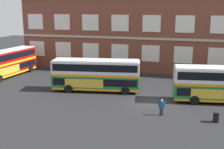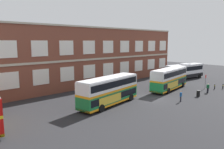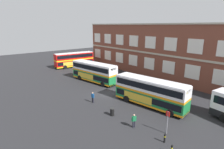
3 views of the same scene
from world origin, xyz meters
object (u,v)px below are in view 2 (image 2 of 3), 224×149
Objects in this scene: second_passenger at (208,88)px; safety_bollard_east at (215,87)px; double_decker_middle at (109,90)px; safety_bollard_west at (223,86)px; touring_coach at (185,71)px; double_decker_far at (169,79)px; bus_stand_flag at (205,80)px; waiting_passenger at (181,96)px; station_litter_bin at (198,93)px.

second_passenger is 4.03m from safety_bollard_east.
double_decker_middle reaches higher than safety_bollard_west.
touring_coach is 7.19× the size of second_passenger.
double_decker_far is 13.83m from touring_coach.
double_decker_middle is at bearing 167.49° from bus_stand_flag.
waiting_passenger is 1.00× the size of second_passenger.
waiting_passenger is at bearing 176.18° from station_litter_bin.
waiting_passenger is 1.65× the size of station_litter_bin.
safety_bollard_west is (9.35, -0.56, -0.03)m from station_litter_bin.
touring_coach is 12.86× the size of safety_bollard_west.
double_decker_far is at bearing 79.93° from station_litter_bin.
safety_bollard_west and safety_bollard_east have the same top height.
bus_stand_flag is at bearing -35.86° from double_decker_far.
double_decker_far is 10.93× the size of station_litter_bin.
safety_bollard_east is (22.03, -6.22, -1.66)m from double_decker_middle.
touring_coach is 7.19× the size of waiting_passenger.
double_decker_far is 9.09m from safety_bollard_east.
touring_coach is (28.50, 3.59, -0.24)m from double_decker_middle.
waiting_passenger is 5.16m from station_litter_bin.
station_litter_bin is at bearing -3.82° from waiting_passenger.
station_litter_bin is (-14.35, -10.26, -1.39)m from touring_coach.
double_decker_middle is at bearing 178.52° from double_decker_far.
double_decker_middle is at bearing 159.95° from second_passenger.
station_litter_bin is at bearing -164.62° from bus_stand_flag.
safety_bollard_west is 1.00× the size of safety_bollard_east.
safety_bollard_west is at bearing -17.08° from double_decker_middle.
second_passenger reaches higher than safety_bollard_east.
bus_stand_flag is (5.97, -4.32, -0.51)m from double_decker_far.
double_decker_far is 6.90m from second_passenger.
touring_coach is 11.86× the size of station_litter_bin.
second_passenger is (9.04, -0.27, 0.00)m from waiting_passenger.
safety_bollard_west is (14.49, -0.90, -0.44)m from waiting_passenger.
waiting_passenger reaches higher than station_litter_bin.
safety_bollard_east is (-1.46, 1.00, 0.00)m from safety_bollard_west.
waiting_passenger reaches higher than safety_bollard_west.
second_passenger is (18.05, -6.59, -1.22)m from double_decker_middle.
station_litter_bin is (-7.09, -1.95, -1.12)m from bus_stand_flag.
waiting_passenger is 1.79× the size of safety_bollard_east.
touring_coach reaches higher than safety_bollard_west.
double_decker_far is 11.85× the size of safety_bollard_west.
safety_bollard_east is (0.80, -1.51, -1.14)m from bus_stand_flag.
station_litter_bin is at bearing -25.22° from double_decker_middle.
safety_bollard_east is (7.89, 0.44, -0.03)m from station_litter_bin.
double_decker_far is at bearing -163.23° from touring_coach.
safety_bollard_west is at bearing -114.80° from touring_coach.
safety_bollard_west is at bearing -47.94° from bus_stand_flag.
bus_stand_flag is (12.22, 1.61, 0.70)m from waiting_passenger.
waiting_passenger reaches higher than safety_bollard_east.
second_passenger is 5.51m from safety_bollard_west.
double_decker_middle is 21.76m from bus_stand_flag.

